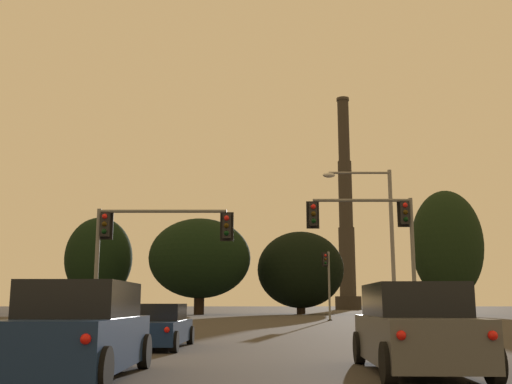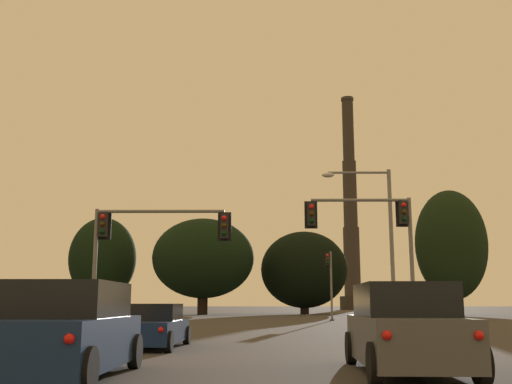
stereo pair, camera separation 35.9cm
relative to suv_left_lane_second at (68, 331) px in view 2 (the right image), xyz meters
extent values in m
cube|color=navy|center=(0.00, -0.03, -0.21)|extent=(1.96, 4.81, 0.95)
cube|color=black|center=(0.00, 0.09, 0.61)|extent=(1.80, 2.81, 0.70)
cylinder|color=black|center=(-0.95, 1.89, -0.52)|extent=(0.23, 0.76, 0.76)
cylinder|color=black|center=(0.93, 1.90, -0.52)|extent=(0.23, 0.76, 0.76)
cylinder|color=black|center=(0.96, -1.95, -0.52)|extent=(0.23, 0.76, 0.76)
sphere|color=red|center=(0.80, -2.44, 0.00)|extent=(0.17, 0.17, 0.17)
cube|color=#4C4F54|center=(6.80, 1.04, -0.21)|extent=(2.09, 4.87, 0.95)
cube|color=black|center=(6.81, 1.16, 0.61)|extent=(1.88, 2.86, 0.70)
cylinder|color=black|center=(5.93, 3.00, -0.52)|extent=(0.25, 0.77, 0.76)
cylinder|color=black|center=(7.81, 2.93, -0.52)|extent=(0.25, 0.77, 0.76)
cylinder|color=black|center=(5.80, -0.85, -0.52)|extent=(0.25, 0.77, 0.76)
cylinder|color=black|center=(7.68, -0.91, -0.52)|extent=(0.25, 0.77, 0.76)
sphere|color=red|center=(5.94, -1.35, 0.00)|extent=(0.17, 0.17, 0.17)
sphere|color=red|center=(7.50, -1.40, 0.00)|extent=(0.17, 0.17, 0.17)
cube|color=navy|center=(0.17, 8.16, -0.37)|extent=(1.88, 4.63, 0.70)
cube|color=black|center=(0.17, 8.39, 0.25)|extent=(1.66, 2.23, 0.55)
cylinder|color=black|center=(-0.68, 10.07, -0.58)|extent=(0.23, 0.64, 0.64)
cylinder|color=black|center=(1.08, 10.04, -0.58)|extent=(0.23, 0.64, 0.64)
cylinder|color=black|center=(-0.75, 6.27, -0.58)|extent=(0.23, 0.64, 0.64)
cylinder|color=black|center=(1.01, 6.24, -0.58)|extent=(0.23, 0.64, 0.64)
sphere|color=red|center=(-0.59, 5.85, -0.22)|extent=(0.17, 0.17, 0.17)
sphere|color=red|center=(0.85, 5.82, -0.22)|extent=(0.17, 0.17, 0.17)
cylinder|color=slate|center=(-3.27, 13.34, 1.81)|extent=(0.18, 0.18, 5.41)
cylinder|color=black|center=(-3.27, 13.34, -0.85)|extent=(0.40, 0.40, 0.10)
cube|color=black|center=(-2.98, 13.34, 3.84)|extent=(0.34, 0.34, 1.04)
cube|color=black|center=(-2.98, 13.52, 3.84)|extent=(0.58, 0.03, 1.25)
sphere|color=red|center=(-2.98, 13.15, 4.17)|extent=(0.22, 0.22, 0.22)
sphere|color=#352604|center=(-2.98, 13.15, 3.84)|extent=(0.22, 0.22, 0.22)
sphere|color=black|center=(-2.98, 13.15, 3.52)|extent=(0.22, 0.22, 0.22)
cylinder|color=slate|center=(-0.55, 13.34, 4.41)|extent=(5.46, 0.14, 0.14)
sphere|color=slate|center=(-3.27, 13.34, 4.41)|extent=(0.18, 0.18, 0.18)
cube|color=black|center=(2.18, 13.34, 3.77)|extent=(0.34, 0.34, 1.04)
cube|color=black|center=(2.18, 13.52, 3.77)|extent=(0.58, 0.03, 1.25)
sphere|color=red|center=(2.18, 13.15, 4.10)|extent=(0.22, 0.22, 0.22)
sphere|color=#352604|center=(2.18, 13.15, 3.77)|extent=(0.22, 0.22, 0.22)
sphere|color=black|center=(2.18, 13.15, 3.45)|extent=(0.22, 0.22, 0.22)
cylinder|color=slate|center=(10.41, 14.68, 2.16)|extent=(0.18, 0.18, 6.12)
cylinder|color=black|center=(10.41, 14.68, -0.85)|extent=(0.40, 0.40, 0.10)
cube|color=black|center=(10.12, 14.68, 4.55)|extent=(0.34, 0.34, 1.04)
cube|color=black|center=(10.12, 14.86, 4.55)|extent=(0.58, 0.03, 1.25)
sphere|color=red|center=(10.12, 14.49, 4.87)|extent=(0.22, 0.22, 0.22)
sphere|color=#352604|center=(10.12, 14.49, 4.55)|extent=(0.22, 0.22, 0.22)
sphere|color=black|center=(10.12, 14.49, 4.23)|extent=(0.22, 0.22, 0.22)
cylinder|color=slate|center=(8.21, 14.68, 5.12)|extent=(4.41, 0.14, 0.14)
sphere|color=slate|center=(10.41, 14.68, 5.12)|extent=(0.18, 0.18, 0.18)
cube|color=black|center=(6.00, 14.68, 4.48)|extent=(0.34, 0.34, 1.04)
cube|color=black|center=(6.00, 14.86, 4.48)|extent=(0.58, 0.03, 1.25)
sphere|color=red|center=(6.00, 14.49, 4.80)|extent=(0.22, 0.22, 0.22)
sphere|color=#352604|center=(6.00, 14.49, 4.48)|extent=(0.22, 0.22, 0.22)
sphere|color=black|center=(6.00, 14.49, 4.16)|extent=(0.22, 0.22, 0.22)
cylinder|color=slate|center=(9.73, 40.04, 2.03)|extent=(0.18, 0.18, 5.86)
cylinder|color=black|center=(9.73, 40.04, -0.85)|extent=(0.40, 0.40, 0.10)
cube|color=black|center=(9.44, 40.04, 4.29)|extent=(0.34, 0.34, 1.04)
cube|color=black|center=(9.44, 40.22, 4.29)|extent=(0.58, 0.03, 1.25)
sphere|color=red|center=(9.44, 39.85, 4.62)|extent=(0.22, 0.22, 0.22)
sphere|color=#352604|center=(9.44, 39.85, 4.29)|extent=(0.22, 0.22, 0.22)
sphere|color=black|center=(9.44, 39.85, 3.97)|extent=(0.22, 0.22, 0.22)
cylinder|color=slate|center=(10.31, 18.15, 3.20)|extent=(0.20, 0.20, 8.20)
cylinder|color=slate|center=(8.75, 18.15, 7.15)|extent=(3.12, 0.12, 0.12)
sphere|color=slate|center=(10.31, 18.15, 7.15)|extent=(0.20, 0.20, 0.20)
ellipsoid|color=silver|center=(7.18, 18.15, 7.03)|extent=(0.64, 0.36, 0.26)
cylinder|color=#2B2722|center=(24.48, 126.51, 0.62)|extent=(5.97, 5.97, 3.03)
cylinder|color=#332D28|center=(24.48, 126.51, 10.03)|extent=(3.73, 3.73, 15.80)
cylinder|color=#332D28|center=(24.48, 126.51, 25.83)|extent=(3.21, 3.21, 15.80)
cylinder|color=#332D28|center=(24.48, 126.51, 41.63)|extent=(2.68, 2.68, 15.80)
cylinder|color=#38322C|center=(24.48, 126.51, 49.18)|extent=(3.01, 3.01, 0.70)
cylinder|color=black|center=(-3.92, 66.52, 0.79)|extent=(1.33, 1.33, 3.37)
ellipsoid|color=black|center=(-3.92, 66.52, 6.37)|extent=(13.30, 11.97, 10.38)
cylinder|color=black|center=(-18.09, 70.04, 0.74)|extent=(0.91, 0.91, 3.27)
ellipsoid|color=black|center=(-18.09, 70.04, 6.58)|extent=(9.12, 8.20, 11.23)
cylinder|color=black|center=(9.55, 70.76, 0.15)|extent=(1.18, 1.18, 2.10)
ellipsoid|color=black|center=(9.55, 70.76, 5.12)|extent=(11.84, 10.65, 10.43)
cylinder|color=black|center=(27.66, 63.73, 0.89)|extent=(0.89, 0.89, 3.57)
ellipsoid|color=black|center=(27.66, 63.73, 7.87)|extent=(8.92, 8.03, 13.85)
camera|label=1|loc=(3.43, -11.94, 0.54)|focal=42.00mm
camera|label=2|loc=(3.79, -11.93, 0.54)|focal=42.00mm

